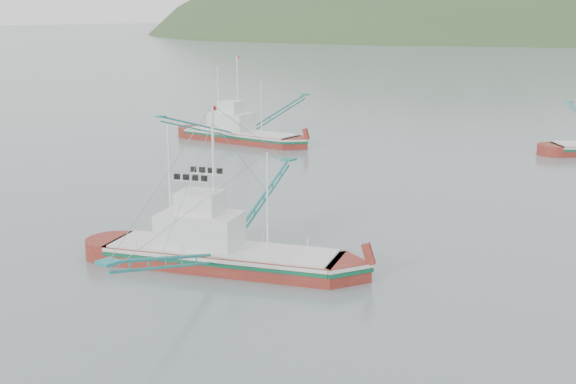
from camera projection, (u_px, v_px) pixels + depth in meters
The scene contains 4 objects.
ground at pixel (218, 270), 42.52m from camera, with size 1200.00×1200.00×0.00m, color slate.
main_boat at pixel (220, 233), 42.66m from camera, with size 13.20×22.38×9.40m.
bg_boat_left at pixel (240, 129), 83.63m from camera, with size 13.27×23.74×9.61m.
headland_left at pixel (434, 35), 426.77m from camera, with size 448.00×308.00×210.00m, color #334A26.
Camera 1 is at (28.02, -29.52, 13.53)m, focal length 50.00 mm.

